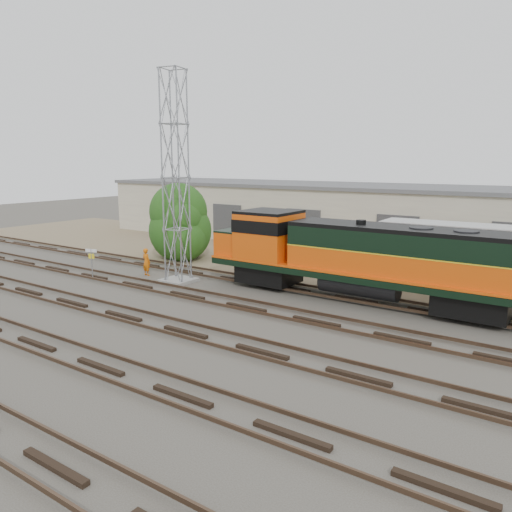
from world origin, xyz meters
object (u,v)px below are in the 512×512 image
Objects in this scene: locomotive at (354,256)px; worker at (146,262)px; semi_trailer at (502,253)px; signal_tower at (176,182)px.

locomotive is 9.86× the size of worker.
locomotive is at bearing -141.21° from semi_trailer.
worker is (-13.49, -2.15, -1.53)m from locomotive.
semi_trailer is (16.82, 7.67, -3.70)m from signal_tower.
locomotive is at bearing 12.26° from signal_tower.
semi_trailer is at bearing -153.08° from worker.
locomotive is 13.75m from worker.
locomotive reaches higher than semi_trailer.
semi_trailer is at bearing 24.50° from signal_tower.
locomotive is at bearing -164.87° from worker.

